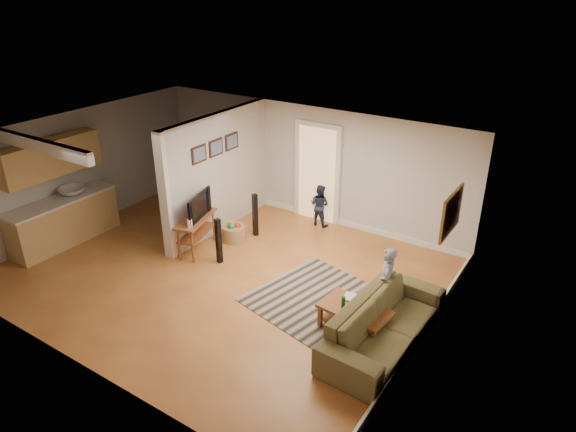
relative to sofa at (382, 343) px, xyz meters
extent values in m
plane|color=brown|center=(-3.30, 0.26, 0.00)|extent=(7.50, 7.50, 0.00)
cube|color=beige|center=(-3.30, 3.26, 1.25)|extent=(7.50, 0.04, 2.50)
cube|color=beige|center=(-7.05, 0.26, 1.25)|extent=(0.04, 6.00, 2.50)
cube|color=beige|center=(0.45, 0.26, 1.25)|extent=(0.04, 6.00, 2.50)
cube|color=white|center=(-3.30, 0.26, 2.50)|extent=(7.50, 6.00, 0.04)
cube|color=beige|center=(-4.50, 1.71, 1.25)|extent=(0.15, 3.10, 2.50)
cube|color=white|center=(-4.50, 0.16, 1.25)|extent=(0.22, 0.10, 2.50)
cube|color=white|center=(-3.30, 3.23, 0.06)|extent=(7.50, 0.04, 0.12)
cube|color=white|center=(0.42, 0.26, 0.06)|extent=(0.04, 6.00, 0.12)
cube|color=#D8B272|center=(-3.00, 3.20, 1.05)|extent=(0.90, 0.06, 2.10)
cube|color=tan|center=(-6.73, -0.54, 0.45)|extent=(0.60, 2.20, 0.90)
cube|color=beige|center=(-6.73, -0.54, 0.92)|extent=(0.64, 2.24, 0.05)
cube|color=tan|center=(-6.75, -0.54, 1.80)|extent=(0.35, 2.00, 0.70)
imported|color=silver|center=(-6.73, -0.24, 0.94)|extent=(0.54, 0.54, 0.19)
cube|color=black|center=(-4.42, 1.06, 1.85)|extent=(0.03, 0.40, 0.34)
cube|color=black|center=(-4.42, 1.56, 1.85)|extent=(0.03, 0.40, 0.34)
cube|color=black|center=(-4.42, 2.06, 1.85)|extent=(0.03, 0.40, 0.34)
cube|color=brown|center=(0.41, 1.26, 1.75)|extent=(0.04, 0.90, 0.68)
cube|color=black|center=(-1.01, 0.37, 0.01)|extent=(3.10, 2.54, 0.01)
imported|color=#433E21|center=(0.00, 0.00, 0.00)|extent=(1.07, 2.48, 0.71)
cube|color=brown|center=(-0.50, 0.04, 0.39)|extent=(1.12, 0.73, 0.05)
cube|color=silver|center=(-0.50, 0.04, 0.39)|extent=(0.70, 0.44, 0.02)
cube|color=brown|center=(-0.50, 0.04, 0.13)|extent=(1.02, 0.64, 0.03)
cube|color=brown|center=(-0.99, -0.15, 0.19)|extent=(0.07, 0.07, 0.39)
cube|color=brown|center=(-0.07, -0.25, 0.19)|extent=(0.07, 0.07, 0.39)
cube|color=brown|center=(-0.93, 0.34, 0.19)|extent=(0.07, 0.07, 0.39)
cube|color=brown|center=(-0.01, 0.23, 0.19)|extent=(0.07, 0.07, 0.39)
imported|color=#292C98|center=(-0.27, 0.12, 0.41)|extent=(0.20, 0.20, 0.18)
cylinder|color=#125017|center=(-0.65, -0.07, 0.52)|extent=(0.06, 0.06, 0.21)
imported|color=#998C4C|center=(-0.79, 0.24, 0.41)|extent=(0.21, 0.26, 0.02)
imported|color=#66594C|center=(-0.43, -0.14, 0.41)|extent=(0.25, 0.30, 0.02)
cube|color=brown|center=(-4.25, 0.66, 0.68)|extent=(0.71, 1.19, 0.05)
cube|color=brown|center=(-4.25, 0.66, 0.37)|extent=(0.64, 1.08, 0.03)
cylinder|color=brown|center=(-4.25, 0.16, 0.34)|extent=(0.05, 0.05, 0.69)
cylinder|color=brown|center=(-4.52, 1.09, 0.34)|extent=(0.05, 0.05, 0.69)
cylinder|color=brown|center=(-3.98, 0.24, 0.34)|extent=(0.05, 0.05, 0.69)
cylinder|color=brown|center=(-4.25, 1.16, 0.34)|extent=(0.05, 0.05, 0.69)
imported|color=black|center=(-4.23, 0.67, 0.70)|extent=(0.36, 0.89, 0.52)
cylinder|color=white|center=(-4.05, 0.29, 0.78)|extent=(0.09, 0.09, 0.17)
cube|color=black|center=(-3.57, 0.52, 0.46)|extent=(0.11, 0.11, 0.91)
cube|color=black|center=(-3.66, 1.80, 0.46)|extent=(0.12, 0.12, 0.93)
cylinder|color=olive|center=(-3.90, 1.37, 0.16)|extent=(0.49, 0.49, 0.32)
sphere|color=red|center=(-3.84, 1.42, 0.32)|extent=(0.15, 0.15, 0.15)
sphere|color=gold|center=(-3.97, 1.40, 0.34)|extent=(0.15, 0.15, 0.15)
sphere|color=green|center=(-3.90, 1.31, 0.36)|extent=(0.15, 0.15, 0.15)
imported|color=gray|center=(-0.30, 0.71, 0.00)|extent=(0.41, 0.50, 1.18)
imported|color=#1E283F|center=(-2.79, 2.96, 0.00)|extent=(0.46, 0.36, 0.93)
camera|label=1|loc=(2.14, -5.88, 4.98)|focal=32.00mm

